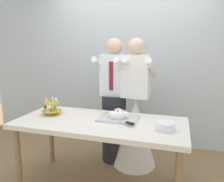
# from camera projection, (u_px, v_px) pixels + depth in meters

# --- Properties ---
(rear_wall) EXTENTS (5.20, 0.10, 2.90)m
(rear_wall) POSITION_uv_depth(u_px,v_px,m) (130.00, 54.00, 3.50)
(rear_wall) COLOR silver
(rear_wall) RESTS_ON ground_plane
(dessert_table) EXTENTS (1.80, 0.80, 0.78)m
(dessert_table) POSITION_uv_depth(u_px,v_px,m) (100.00, 127.00, 2.34)
(dessert_table) COLOR silver
(dessert_table) RESTS_ON ground_plane
(cupcake_stand) EXTENTS (0.23, 0.23, 0.21)m
(cupcake_stand) POSITION_uv_depth(u_px,v_px,m) (52.00, 108.00, 2.54)
(cupcake_stand) COLOR gold
(cupcake_stand) RESTS_ON dessert_table
(main_cake_tray) EXTENTS (0.42, 0.36, 0.12)m
(main_cake_tray) POSITION_uv_depth(u_px,v_px,m) (119.00, 116.00, 2.36)
(main_cake_tray) COLOR silver
(main_cake_tray) RESTS_ON dessert_table
(plate_stack) EXTENTS (0.19, 0.19, 0.08)m
(plate_stack) POSITION_uv_depth(u_px,v_px,m) (165.00, 126.00, 2.06)
(plate_stack) COLOR white
(plate_stack) RESTS_ON dessert_table
(person_groom) EXTENTS (0.49, 0.51, 1.66)m
(person_groom) POSITION_uv_depth(u_px,v_px,m) (114.00, 108.00, 2.94)
(person_groom) COLOR #232328
(person_groom) RESTS_ON ground_plane
(person_bride) EXTENTS (0.56, 0.56, 1.66)m
(person_bride) POSITION_uv_depth(u_px,v_px,m) (135.00, 123.00, 2.85)
(person_bride) COLOR white
(person_bride) RESTS_ON ground_plane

